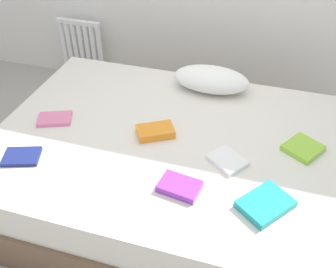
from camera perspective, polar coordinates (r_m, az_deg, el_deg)
name	(u,v)px	position (r m, az deg, el deg)	size (l,w,h in m)	color
ground_plane	(166,196)	(2.52, -0.33, -9.24)	(8.00, 8.00, 0.00)	#9E998E
bed	(166,169)	(2.34, -0.35, -5.19)	(2.00, 1.50, 0.50)	brown
radiator	(81,47)	(3.61, -12.82, 12.63)	(0.40, 0.04, 0.49)	white
pillow	(211,79)	(2.56, 6.47, 8.12)	(0.50, 0.26, 0.16)	white
textbook_lime	(303,148)	(2.20, 19.53, -1.99)	(0.17, 0.18, 0.03)	#8CC638
textbook_purple	(180,186)	(1.86, 1.75, -7.85)	(0.20, 0.13, 0.04)	purple
textbook_orange	(155,131)	(2.18, -1.89, 0.42)	(0.21, 0.13, 0.05)	orange
textbook_teal	(265,204)	(1.84, 14.37, -10.12)	(0.24, 0.18, 0.04)	teal
textbook_pink	(55,119)	(2.39, -16.58, 2.18)	(0.20, 0.13, 0.02)	pink
textbook_navy	(22,157)	(2.17, -21.04, -3.17)	(0.19, 0.14, 0.02)	navy
textbook_white	(227,160)	(2.03, 8.88, -3.92)	(0.18, 0.15, 0.03)	white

